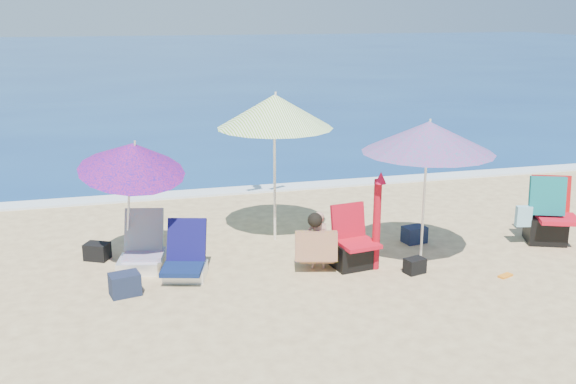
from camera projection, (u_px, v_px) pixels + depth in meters
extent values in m
plane|color=#D8BC84|center=(330.00, 291.00, 8.58)|extent=(120.00, 120.00, 0.00)
cube|color=navy|center=(146.00, 57.00, 50.50)|extent=(120.00, 80.00, 0.12)
cube|color=white|center=(251.00, 190.00, 13.33)|extent=(120.00, 0.50, 0.04)
cylinder|color=silver|center=(424.00, 199.00, 9.27)|extent=(0.04, 0.04, 1.94)
cone|color=#D31C7A|center=(428.00, 137.00, 9.03)|extent=(2.00, 2.00, 0.44)
cylinder|color=silver|center=(430.00, 123.00, 8.99)|extent=(0.03, 0.03, 0.12)
cylinder|color=white|center=(275.00, 174.00, 10.20)|extent=(0.04, 0.04, 2.16)
cone|color=#66B31B|center=(275.00, 111.00, 9.92)|extent=(1.93, 1.93, 0.51)
cylinder|color=white|center=(276.00, 96.00, 9.85)|extent=(0.04, 0.04, 0.14)
cylinder|color=silver|center=(129.00, 209.00, 9.27)|extent=(0.18, 0.42, 1.63)
cone|color=#A11753|center=(132.00, 157.00, 8.87)|extent=(1.87, 1.90, 0.76)
cylinder|color=silver|center=(135.00, 145.00, 8.77)|extent=(0.04, 0.06, 0.11)
cylinder|color=#A50B1A|center=(377.00, 225.00, 9.17)|extent=(0.14, 0.14, 1.31)
cone|color=red|center=(381.00, 178.00, 8.88)|extent=(0.20, 0.20, 0.16)
cube|color=#0C1B46|center=(182.00, 269.00, 8.81)|extent=(0.64, 0.60, 0.06)
cube|color=#0D0C43|center=(187.00, 240.00, 9.08)|extent=(0.60, 0.45, 0.57)
cube|color=white|center=(186.00, 271.00, 9.01)|extent=(0.67, 0.63, 0.17)
cube|color=#C84656|center=(144.00, 255.00, 9.31)|extent=(0.64, 0.59, 0.07)
cube|color=#DF794F|center=(144.00, 229.00, 9.46)|extent=(0.61, 0.43, 0.59)
cube|color=white|center=(140.00, 264.00, 9.25)|extent=(0.67, 0.62, 0.18)
cube|color=red|center=(359.00, 244.00, 9.18)|extent=(0.58, 0.53, 0.06)
cube|color=#AA0C1E|center=(348.00, 221.00, 9.36)|extent=(0.53, 0.22, 0.52)
cube|color=black|center=(351.00, 255.00, 9.34)|extent=(0.55, 0.51, 0.37)
cube|color=red|center=(558.00, 219.00, 10.09)|extent=(0.75, 0.71, 0.06)
cube|color=#B10C0E|center=(550.00, 194.00, 10.35)|extent=(0.61, 0.38, 0.60)
cube|color=black|center=(545.00, 229.00, 10.35)|extent=(0.72, 0.69, 0.43)
cube|color=#0A8679|center=(547.00, 196.00, 10.06)|extent=(0.56, 0.37, 0.60)
cube|color=#80BCCD|center=(523.00, 216.00, 10.12)|extent=(0.25, 0.15, 0.32)
imported|color=#AA7866|center=(318.00, 240.00, 9.24)|extent=(0.35, 0.27, 0.85)
cube|color=#3F0E65|center=(316.00, 256.00, 9.33)|extent=(0.56, 0.52, 0.06)
cube|color=#481076|center=(316.00, 246.00, 9.08)|extent=(0.62, 0.34, 0.43)
sphere|color=black|center=(315.00, 220.00, 9.05)|extent=(0.21, 0.21, 0.21)
cube|color=#192137|center=(125.00, 284.00, 8.44)|extent=(0.42, 0.34, 0.29)
cube|color=black|center=(97.00, 251.00, 9.65)|extent=(0.42, 0.38, 0.25)
cube|color=#181F35|center=(414.00, 234.00, 10.35)|extent=(0.38, 0.31, 0.26)
cube|color=black|center=(415.00, 266.00, 9.15)|extent=(0.32, 0.26, 0.21)
cube|color=orange|center=(505.00, 276.00, 9.04)|extent=(0.24, 0.17, 0.03)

